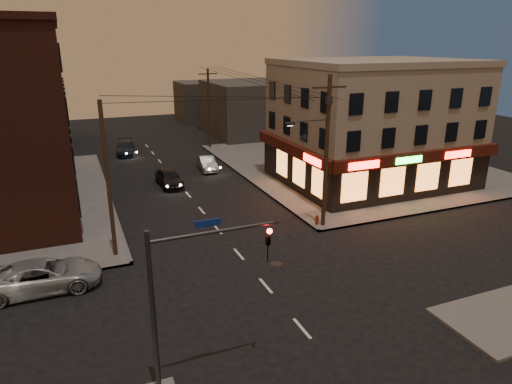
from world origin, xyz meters
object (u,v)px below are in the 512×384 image
sedan_mid (207,163)px  fire_hydrant (317,219)px  sedan_near (169,178)px  sedan_far (126,148)px  suv_cross (43,276)px

sedan_mid → fire_hydrant: sedan_mid is taller
sedan_near → sedan_mid: bearing=37.6°
sedan_far → fire_hydrant: size_ratio=7.06×
sedan_mid → fire_hydrant: 17.03m
sedan_mid → sedan_far: bearing=128.7°
suv_cross → sedan_mid: size_ratio=1.37×
suv_cross → sedan_near: 17.85m
sedan_near → fire_hydrant: size_ratio=6.38×
suv_cross → sedan_mid: bearing=-36.0°
sedan_near → sedan_far: bearing=96.0°
sedan_far → fire_hydrant: bearing=-62.9°
suv_cross → sedan_mid: suv_cross is taller
suv_cross → sedan_far: suv_cross is taller
suv_cross → sedan_far: bearing=-13.9°
suv_cross → sedan_far: size_ratio=1.15×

